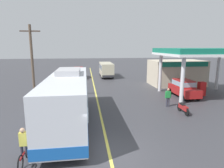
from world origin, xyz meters
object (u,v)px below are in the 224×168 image
at_px(pedestrian_near_pump, 168,96).
at_px(car_trailing_behind_bus, 78,72).
at_px(coach_bus_main, 69,99).
at_px(minibus_opposing_lane, 106,69).
at_px(cyclist_on_shoulder, 24,147).
at_px(motorcycle_parked_forecourt, 183,108).
at_px(car_at_pump, 184,87).

distance_m(pedestrian_near_pump, car_trailing_behind_bus, 19.21).
height_order(coach_bus_main, minibus_opposing_lane, coach_bus_main).
height_order(cyclist_on_shoulder, pedestrian_near_pump, cyclist_on_shoulder).
distance_m(cyclist_on_shoulder, motorcycle_parked_forecourt, 11.89).
xyz_separation_m(cyclist_on_shoulder, car_trailing_behind_bus, (1.65, 24.62, 0.23)).
height_order(car_at_pump, motorcycle_parked_forecourt, car_at_pump).
distance_m(minibus_opposing_lane, pedestrian_near_pump, 18.34).
relative_size(car_at_pump, minibus_opposing_lane, 0.69).
xyz_separation_m(car_at_pump, cyclist_on_shoulder, (-13.12, -10.41, -0.23)).
xyz_separation_m(cyclist_on_shoulder, pedestrian_near_pump, (10.05, 7.33, 0.15)).
distance_m(minibus_opposing_lane, cyclist_on_shoulder, 26.13).
xyz_separation_m(coach_bus_main, cyclist_on_shoulder, (-1.65, -4.73, -0.94)).
relative_size(cyclist_on_shoulder, pedestrian_near_pump, 1.10).
bearing_deg(pedestrian_near_pump, car_trailing_behind_bus, 115.91).
bearing_deg(coach_bus_main, car_trailing_behind_bus, 89.98).
xyz_separation_m(coach_bus_main, car_at_pump, (11.47, 5.68, -0.71)).
xyz_separation_m(car_at_pump, motorcycle_parked_forecourt, (-2.57, -4.92, -0.57)).
relative_size(car_at_pump, motorcycle_parked_forecourt, 2.33).
height_order(minibus_opposing_lane, car_trailing_behind_bus, minibus_opposing_lane).
distance_m(motorcycle_parked_forecourt, pedestrian_near_pump, 1.97).
relative_size(coach_bus_main, pedestrian_near_pump, 6.65).
distance_m(minibus_opposing_lane, car_trailing_behind_bus, 4.87).
height_order(minibus_opposing_lane, motorcycle_parked_forecourt, minibus_opposing_lane).
distance_m(coach_bus_main, minibus_opposing_lane, 21.14).
bearing_deg(minibus_opposing_lane, coach_bus_main, -103.15).
relative_size(minibus_opposing_lane, motorcycle_parked_forecourt, 3.41).
bearing_deg(minibus_opposing_lane, cyclist_on_shoulder, -104.30).
height_order(cyclist_on_shoulder, car_trailing_behind_bus, car_trailing_behind_bus).
distance_m(car_at_pump, cyclist_on_shoulder, 16.75).
height_order(car_at_pump, minibus_opposing_lane, minibus_opposing_lane).
xyz_separation_m(coach_bus_main, motorcycle_parked_forecourt, (8.90, 0.76, -1.28)).
bearing_deg(cyclist_on_shoulder, car_at_pump, 38.44).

